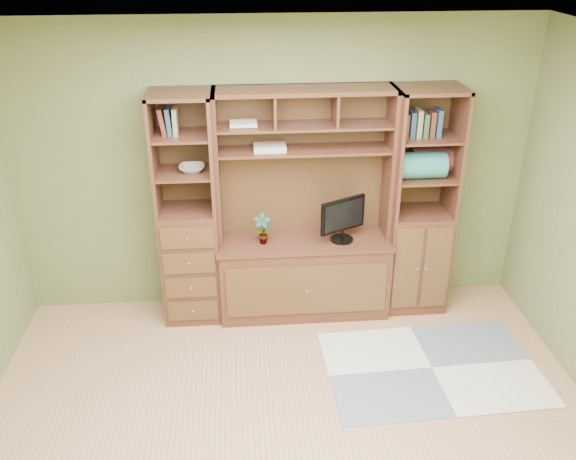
{
  "coord_description": "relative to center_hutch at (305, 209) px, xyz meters",
  "views": [
    {
      "loc": [
        -0.31,
        -3.0,
        3.19
      ],
      "look_at": [
        0.05,
        1.2,
        1.1
      ],
      "focal_mm": 38.0,
      "sensor_mm": 36.0,
      "label": 1
    }
  ],
  "objects": [
    {
      "name": "room",
      "position": [
        -0.24,
        -1.73,
        0.28
      ],
      "size": [
        4.6,
        4.1,
        2.64
      ],
      "color": "tan",
      "rests_on": "ground"
    },
    {
      "name": "center_hutch",
      "position": [
        0.0,
        0.0,
        0.0
      ],
      "size": [
        1.54,
        0.53,
        2.05
      ],
      "primitive_type": "cube",
      "color": "#502A1C",
      "rests_on": "ground"
    },
    {
      "name": "left_tower",
      "position": [
        -1.0,
        0.04,
        0.0
      ],
      "size": [
        0.5,
        0.45,
        2.05
      ],
      "primitive_type": "cube",
      "color": "#502A1C",
      "rests_on": "ground"
    },
    {
      "name": "right_tower",
      "position": [
        1.02,
        0.04,
        0.0
      ],
      "size": [
        0.55,
        0.45,
        2.05
      ],
      "primitive_type": "cube",
      "color": "#502A1C",
      "rests_on": "ground"
    },
    {
      "name": "rug",
      "position": [
        0.94,
        -0.94,
        -1.02
      ],
      "size": [
        1.73,
        1.19,
        0.01
      ],
      "primitive_type": "cube",
      "rotation": [
        0.0,
        0.0,
        0.04
      ],
      "color": "#AAB0B0",
      "rests_on": "ground"
    },
    {
      "name": "monitor",
      "position": [
        0.33,
        -0.03,
        -0.02
      ],
      "size": [
        0.49,
        0.38,
        0.55
      ],
      "primitive_type": "cube",
      "rotation": [
        0.0,
        0.0,
        0.48
      ],
      "color": "black",
      "rests_on": "center_hutch"
    },
    {
      "name": "orchid",
      "position": [
        -0.37,
        -0.03,
        -0.16
      ],
      "size": [
        0.15,
        0.1,
        0.28
      ],
      "primitive_type": "imported",
      "color": "#B1673C",
      "rests_on": "center_hutch"
    },
    {
      "name": "magazines",
      "position": [
        -0.29,
        0.09,
        0.54
      ],
      "size": [
        0.27,
        0.2,
        0.04
      ],
      "primitive_type": "cube",
      "color": "beige",
      "rests_on": "center_hutch"
    },
    {
      "name": "bowl",
      "position": [
        -0.94,
        0.04,
        0.39
      ],
      "size": [
        0.21,
        0.21,
        0.05
      ],
      "primitive_type": "imported",
      "color": "beige",
      "rests_on": "left_tower"
    },
    {
      "name": "blanket_teal",
      "position": [
        0.99,
        -0.01,
        0.38
      ],
      "size": [
        0.39,
        0.23,
        0.23
      ],
      "primitive_type": "cube",
      "color": "teal",
      "rests_on": "right_tower"
    },
    {
      "name": "blanket_red",
      "position": [
        1.13,
        0.12,
        0.38
      ],
      "size": [
        0.4,
        0.22,
        0.22
      ],
      "primitive_type": "cube",
      "color": "brown",
      "rests_on": "right_tower"
    }
  ]
}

